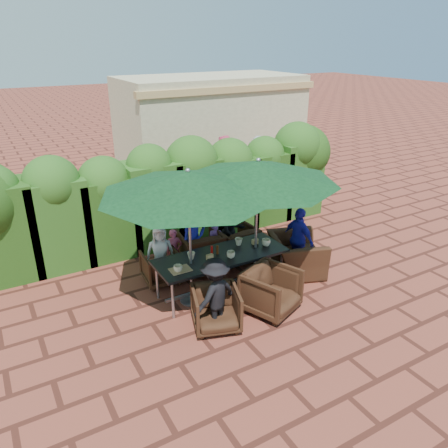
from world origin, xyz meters
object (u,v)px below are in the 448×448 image
umbrella_left (188,183)px  chair_far_mid (200,247)px  dining_table (221,258)px  chair_far_right (235,241)px  umbrella_right (258,172)px  chair_far_left (161,266)px  chair_near_right (271,289)px  chair_near_left (216,307)px  chair_end_right (297,249)px

umbrella_left → chair_far_mid: (0.72, 1.08, -1.79)m
umbrella_left → chair_far_mid: umbrella_left is taller
dining_table → chair_far_right: (0.87, 0.96, -0.26)m
umbrella_right → chair_far_left: 2.59m
dining_table → chair_near_right: (0.43, -0.98, -0.25)m
chair_far_mid → chair_near_left: bearing=76.2°
chair_far_left → dining_table: bearing=138.2°
chair_far_mid → chair_far_right: bearing=179.6°
chair_near_right → umbrella_right: bearing=50.6°
umbrella_right → chair_near_left: (-1.33, -0.87, -1.84)m
chair_far_left → chair_far_right: chair_far_right is taller
chair_far_right → chair_end_right: size_ratio=0.74×
dining_table → chair_far_left: dining_table is taller
chair_far_right → chair_far_left: bearing=-0.1°
chair_far_right → chair_end_right: 1.33m
chair_near_left → chair_end_right: 2.44m
umbrella_right → chair_far_left: umbrella_right is taller
chair_near_right → chair_far_right: bearing=54.8°
chair_end_right → chair_far_right: bearing=57.5°
chair_far_mid → chair_near_left: chair_far_mid is taller
dining_table → chair_far_left: size_ratio=3.52×
umbrella_left → chair_far_left: umbrella_left is taller
chair_far_left → chair_end_right: bearing=163.4°
umbrella_right → chair_end_right: (0.96, -0.04, -1.72)m
chair_far_left → chair_end_right: chair_end_right is taller
chair_end_right → umbrella_right: bearing=108.1°
chair_far_mid → chair_far_right: 0.77m
chair_far_right → chair_near_right: bearing=73.7°
chair_near_right → chair_far_mid: bearing=76.7°
umbrella_left → chair_far_right: (1.49, 0.99, -1.80)m
chair_far_mid → chair_end_right: (1.57, -1.15, 0.07)m
dining_table → chair_far_left: bearing=134.0°
chair_far_left → chair_end_right: (2.51, -0.95, 0.15)m
dining_table → chair_end_right: (1.68, -0.09, -0.19)m
chair_near_right → chair_end_right: 1.53m
dining_table → umbrella_right: bearing=-4.4°
chair_far_right → dining_table: bearing=44.3°
umbrella_right → chair_near_left: bearing=-146.8°
dining_table → umbrella_left: umbrella_left is taller
umbrella_right → chair_end_right: 1.97m
chair_far_left → chair_end_right: size_ratio=0.61×
chair_far_mid → umbrella_right: bearing=125.0°
umbrella_right → chair_far_right: bearing=81.1°
chair_far_mid → chair_end_right: size_ratio=0.75×
chair_far_left → chair_near_right: size_ratio=0.81×
dining_table → umbrella_right: 1.70m
chair_far_left → chair_near_right: (1.26, -1.84, 0.08)m
chair_far_right → chair_near_right: 1.99m
chair_far_mid → dining_table: bearing=90.4°
umbrella_left → chair_far_left: (-0.22, 0.89, -1.87)m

